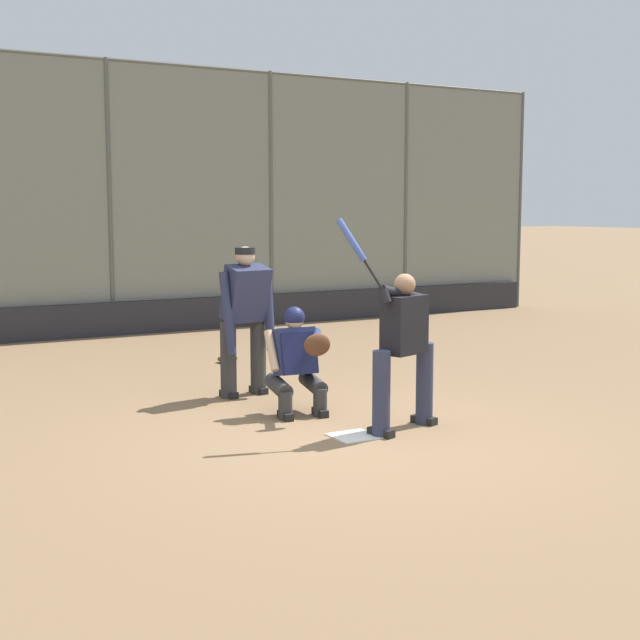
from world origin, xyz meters
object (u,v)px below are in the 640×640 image
(catcher_behind_plate, at_px, (297,359))
(umpire_home, at_px, (245,316))
(batter_at_plate, at_px, (403,346))
(fielding_glove_on_dirt, at_px, (227,359))

(catcher_behind_plate, relative_size, umpire_home, 0.66)
(batter_at_plate, height_order, fielding_glove_on_dirt, batter_at_plate)
(batter_at_plate, xyz_separation_m, fielding_glove_on_dirt, (-0.05, -4.60, -0.82))
(umpire_home, bearing_deg, batter_at_plate, 99.52)
(batter_at_plate, distance_m, catcher_behind_plate, 1.32)
(catcher_behind_plate, bearing_deg, batter_at_plate, 124.23)
(batter_at_plate, xyz_separation_m, catcher_behind_plate, (0.61, -1.14, -0.26))
(batter_at_plate, xyz_separation_m, umpire_home, (0.70, -2.31, 0.10))
(batter_at_plate, relative_size, umpire_home, 1.20)
(fielding_glove_on_dirt, bearing_deg, batter_at_plate, 89.40)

